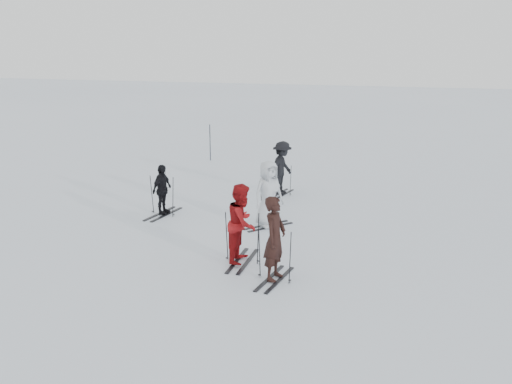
% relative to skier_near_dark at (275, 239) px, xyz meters
% --- Properties ---
extents(ground, '(120.00, 120.00, 0.00)m').
position_rel_skier_near_dark_xyz_m(ground, '(-1.70, 3.01, -1.00)').
color(ground, silver).
rests_on(ground, ground).
extents(skier_near_dark, '(0.56, 0.78, 2.00)m').
position_rel_skier_near_dark_xyz_m(skier_near_dark, '(0.00, 0.00, 0.00)').
color(skier_near_dark, black).
rests_on(skier_near_dark, ground).
extents(skier_red, '(0.80, 1.01, 2.01)m').
position_rel_skier_near_dark_xyz_m(skier_red, '(-1.09, 0.86, 0.00)').
color(skier_red, maroon).
rests_on(skier_red, ground).
extents(skier_grey, '(1.12, 1.16, 2.01)m').
position_rel_skier_near_dark_xyz_m(skier_grey, '(-1.25, 3.81, 0.00)').
color(skier_grey, '#B9BFC4').
rests_on(skier_grey, ground).
extents(skier_uphill_left, '(0.52, 1.00, 1.62)m').
position_rel_skier_near_dark_xyz_m(skier_uphill_left, '(-4.87, 3.99, -0.19)').
color(skier_uphill_left, black).
rests_on(skier_uphill_left, ground).
extents(skier_uphill_far, '(0.92, 1.35, 1.94)m').
position_rel_skier_near_dark_xyz_m(skier_uphill_far, '(-1.83, 7.64, -0.03)').
color(skier_uphill_far, black).
rests_on(skier_uphill_far, ground).
extents(skis_near_dark, '(1.83, 1.12, 1.26)m').
position_rel_skier_near_dark_xyz_m(skis_near_dark, '(0.00, 0.00, -0.37)').
color(skis_near_dark, black).
rests_on(skis_near_dark, ground).
extents(skis_red, '(1.89, 1.05, 1.35)m').
position_rel_skier_near_dark_xyz_m(skis_red, '(-1.09, 0.86, -0.32)').
color(skis_red, black).
rests_on(skis_red, ground).
extents(skis_grey, '(1.85, 1.74, 1.22)m').
position_rel_skier_near_dark_xyz_m(skis_grey, '(-1.25, 3.81, -0.39)').
color(skis_grey, black).
rests_on(skis_grey, ground).
extents(skis_uphill_left, '(1.92, 1.19, 1.32)m').
position_rel_skier_near_dark_xyz_m(skis_uphill_left, '(-4.87, 3.99, -0.34)').
color(skis_uphill_left, black).
rests_on(skis_uphill_left, ground).
extents(skis_uphill_far, '(1.67, 1.07, 1.14)m').
position_rel_skier_near_dark_xyz_m(skis_uphill_far, '(-1.83, 7.64, -0.43)').
color(skis_uphill_far, black).
rests_on(skis_uphill_far, ground).
extents(piste_marker, '(0.05, 0.05, 1.70)m').
position_rel_skier_near_dark_xyz_m(piste_marker, '(-6.66, 12.65, -0.15)').
color(piste_marker, black).
rests_on(piste_marker, ground).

